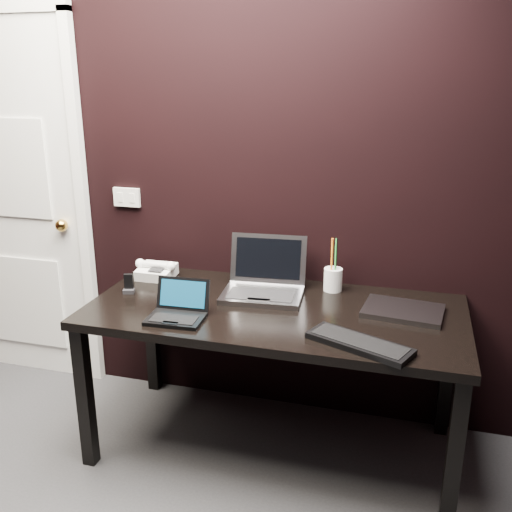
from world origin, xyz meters
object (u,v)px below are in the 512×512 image
(ext_keyboard, at_px, (359,343))
(desk_phone, at_px, (156,271))
(mobile_phone, at_px, (129,286))
(netbook, at_px, (178,311))
(desk, at_px, (274,323))
(closed_laptop, at_px, (403,311))
(door, at_px, (12,203))
(pen_cup, at_px, (333,278))
(silver_laptop, at_px, (264,285))

(ext_keyboard, xyz_separation_m, desk_phone, (-1.10, 0.50, 0.03))
(ext_keyboard, relative_size, desk_phone, 1.98)
(ext_keyboard, height_order, mobile_phone, mobile_phone)
(desk_phone, bearing_deg, netbook, -55.09)
(ext_keyboard, bearing_deg, desk, 145.59)
(netbook, bearing_deg, closed_laptop, 18.71)
(desk_phone, bearing_deg, desk, -17.51)
(netbook, height_order, ext_keyboard, netbook)
(door, relative_size, ext_keyboard, 4.88)
(desk, relative_size, pen_cup, 6.41)
(closed_laptop, height_order, mobile_phone, mobile_phone)
(netbook, height_order, silver_laptop, silver_laptop)
(door, distance_m, ext_keyboard, 2.18)
(mobile_phone, bearing_deg, closed_laptop, 4.41)
(netbook, relative_size, mobile_phone, 2.72)
(door, distance_m, netbook, 1.43)
(silver_laptop, xyz_separation_m, desk_phone, (-0.60, 0.07, -0.01))
(desk, height_order, silver_laptop, silver_laptop)
(pen_cup, bearing_deg, ext_keyboard, -71.70)
(silver_laptop, bearing_deg, desk_phone, 173.63)
(desk, height_order, closed_laptop, closed_laptop)
(pen_cup, bearing_deg, silver_laptop, -155.78)
(door, relative_size, netbook, 8.53)
(mobile_phone, height_order, pen_cup, pen_cup)
(ext_keyboard, relative_size, pen_cup, 1.65)
(pen_cup, bearing_deg, mobile_phone, -162.80)
(netbook, relative_size, closed_laptop, 0.68)
(door, xyz_separation_m, mobile_phone, (0.92, -0.38, -0.27))
(silver_laptop, bearing_deg, mobile_phone, -166.46)
(netbook, distance_m, closed_laptop, 1.00)
(silver_laptop, xyz_separation_m, mobile_phone, (-0.64, -0.15, -0.01))
(netbook, distance_m, pen_cup, 0.79)
(closed_laptop, distance_m, desk_phone, 1.26)
(ext_keyboard, height_order, pen_cup, pen_cup)
(ext_keyboard, relative_size, mobile_phone, 4.76)
(ext_keyboard, distance_m, pen_cup, 0.60)
(door, relative_size, closed_laptop, 5.81)
(desk, bearing_deg, ext_keyboard, -34.41)
(door, height_order, mobile_phone, door)
(desk_phone, xyz_separation_m, pen_cup, (0.91, 0.07, 0.02))
(desk, bearing_deg, desk_phone, 162.49)
(desk_phone, height_order, mobile_phone, desk_phone)
(silver_laptop, distance_m, closed_laptop, 0.66)
(ext_keyboard, height_order, closed_laptop, ext_keyboard)
(door, height_order, desk, door)
(door, relative_size, mobile_phone, 23.21)
(ext_keyboard, xyz_separation_m, pen_cup, (-0.19, 0.57, 0.05))
(desk_phone, distance_m, mobile_phone, 0.22)
(door, relative_size, desk, 1.26)
(desk_phone, distance_m, pen_cup, 0.91)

